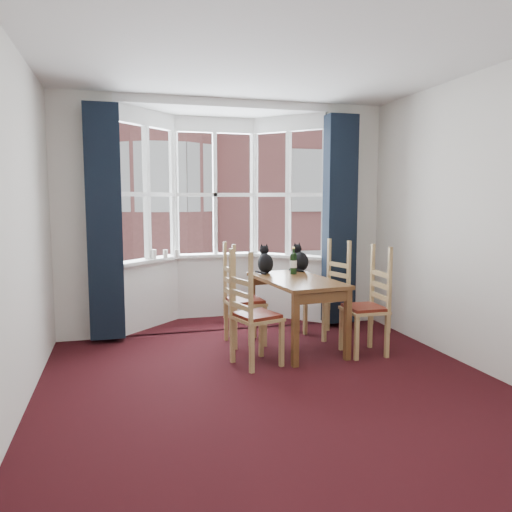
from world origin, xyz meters
name	(u,v)px	position (x,y,z in m)	size (l,w,h in m)	color
floor	(284,397)	(0.00, 0.00, 0.00)	(4.50, 4.50, 0.00)	black
ceiling	(286,41)	(0.00, 0.00, 2.80)	(4.50, 4.50, 0.00)	white
wall_left	(7,231)	(-2.00, 0.00, 1.40)	(4.50, 4.50, 0.00)	silver
wall_right	(498,223)	(2.00, 0.00, 1.40)	(4.50, 4.50, 0.00)	silver
wall_near	(486,260)	(0.00, -2.25, 1.40)	(4.00, 4.00, 0.00)	silver
wall_back_pier_left	(84,218)	(-1.65, 2.25, 1.40)	(0.70, 0.12, 2.80)	silver
wall_back_pier_right	(350,216)	(1.65, 2.25, 1.40)	(0.70, 0.12, 2.80)	silver
bay_window	(219,216)	(0.00, 2.75, 1.40)	(2.76, 0.94, 2.80)	white
curtain_left	(105,223)	(-1.42, 2.07, 1.35)	(0.38, 0.22, 2.60)	black
curtain_right	(340,220)	(1.42, 2.07, 1.35)	(0.38, 0.22, 2.60)	black
dining_table	(296,288)	(0.57, 1.30, 0.65)	(0.81, 1.34, 0.76)	brown
chair_left_near	(249,318)	(-0.08, 0.83, 0.47)	(0.51, 0.52, 0.92)	tan
chair_left_far	(237,303)	(-0.02, 1.58, 0.47)	(0.43, 0.44, 0.92)	tan
chair_right_near	(372,309)	(1.27, 0.89, 0.47)	(0.40, 0.42, 0.92)	tan
chair_right_far	(332,296)	(1.15, 1.65, 0.47)	(0.50, 0.51, 0.92)	tan
cat_left	(265,262)	(0.36, 1.79, 0.89)	(0.20, 0.27, 0.34)	black
cat_right	(300,260)	(0.82, 1.85, 0.89)	(0.23, 0.28, 0.34)	black
wine_bottle	(293,262)	(0.65, 1.62, 0.90)	(0.08, 0.08, 0.31)	black
candle_tall	(154,254)	(-0.86, 2.60, 0.93)	(0.06, 0.06, 0.12)	white
candle_short	(165,254)	(-0.71, 2.63, 0.92)	(0.06, 0.06, 0.11)	white
candle_extra	(177,253)	(-0.57, 2.65, 0.93)	(0.05, 0.05, 0.11)	white
street	(141,306)	(0.00, 32.25, -6.00)	(80.00, 80.00, 0.00)	#333335
tenement_building	(157,200)	(0.00, 14.01, 1.60)	(18.40, 7.80, 15.20)	#9E5651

